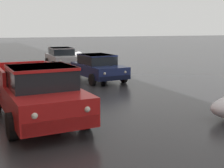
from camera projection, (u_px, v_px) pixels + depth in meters
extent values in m
ellipsoid|color=white|center=(73.00, 56.00, 28.56)|extent=(2.01, 1.48, 0.63)
ellipsoid|color=white|center=(79.00, 55.00, 28.91)|extent=(0.82, 0.68, 0.68)
ellipsoid|color=white|center=(72.00, 57.00, 28.28)|extent=(0.60, 0.50, 0.50)
cube|color=red|center=(36.00, 96.00, 9.63)|extent=(2.24, 5.44, 0.76)
cube|color=black|center=(41.00, 77.00, 8.85)|extent=(1.83, 1.79, 0.64)
cube|color=red|center=(41.00, 67.00, 8.80)|extent=(1.87, 1.85, 0.08)
cube|color=red|center=(55.00, 71.00, 10.88)|extent=(0.22, 2.57, 0.44)
cube|color=red|center=(20.00, 67.00, 11.84)|extent=(1.89, 0.19, 0.44)
cube|color=#B7B7BC|center=(62.00, 125.00, 7.37)|extent=(1.89, 0.21, 0.32)
sphere|color=white|center=(87.00, 109.00, 7.56)|extent=(0.16, 0.16, 0.16)
sphere|color=white|center=(34.00, 116.00, 6.99)|extent=(0.16, 0.16, 0.16)
cylinder|color=black|center=(85.00, 116.00, 8.74)|extent=(0.25, 0.73, 0.72)
cylinder|color=black|center=(12.00, 126.00, 7.84)|extent=(0.25, 0.73, 0.72)
cylinder|color=black|center=(54.00, 95.00, 11.56)|extent=(0.25, 0.73, 0.72)
cube|color=navy|center=(98.00, 70.00, 16.74)|extent=(2.00, 4.02, 0.60)
cube|color=black|center=(97.00, 59.00, 16.81)|extent=(1.64, 2.13, 0.52)
cube|color=navy|center=(97.00, 55.00, 16.77)|extent=(1.68, 2.17, 0.06)
cube|color=black|center=(115.00, 78.00, 15.10)|extent=(1.74, 0.23, 0.22)
cube|color=black|center=(85.00, 69.00, 18.44)|extent=(1.74, 0.23, 0.22)
cylinder|color=black|center=(124.00, 77.00, 16.14)|extent=(0.22, 0.61, 0.60)
cylinder|color=black|center=(92.00, 80.00, 15.32)|extent=(0.22, 0.61, 0.60)
cylinder|color=black|center=(104.00, 71.00, 18.26)|extent=(0.22, 0.61, 0.60)
cylinder|color=black|center=(75.00, 73.00, 17.44)|extent=(0.22, 0.61, 0.60)
sphere|color=silver|center=(125.00, 72.00, 15.29)|extent=(0.14, 0.14, 0.14)
sphere|color=silver|center=(104.00, 74.00, 14.77)|extent=(0.14, 0.14, 0.14)
cube|color=#B7B7BC|center=(62.00, 59.00, 22.71)|extent=(1.90, 4.21, 0.60)
cube|color=black|center=(61.00, 51.00, 22.80)|extent=(1.58, 2.21, 0.52)
cube|color=#B7B7BC|center=(61.00, 48.00, 22.76)|extent=(1.62, 2.25, 0.06)
cube|color=#525254|center=(69.00, 64.00, 20.89)|extent=(1.72, 0.18, 0.22)
cube|color=#525254|center=(56.00, 59.00, 24.59)|extent=(1.72, 0.18, 0.22)
cylinder|color=black|center=(79.00, 64.00, 21.92)|extent=(0.20, 0.61, 0.60)
cylinder|color=black|center=(54.00, 65.00, 21.26)|extent=(0.20, 0.61, 0.60)
cylinder|color=black|center=(70.00, 61.00, 24.27)|extent=(0.20, 0.61, 0.60)
cylinder|color=black|center=(47.00, 62.00, 23.60)|extent=(0.20, 0.61, 0.60)
sphere|color=silver|center=(77.00, 60.00, 21.03)|extent=(0.14, 0.14, 0.14)
sphere|color=silver|center=(61.00, 61.00, 20.61)|extent=(0.14, 0.14, 0.14)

